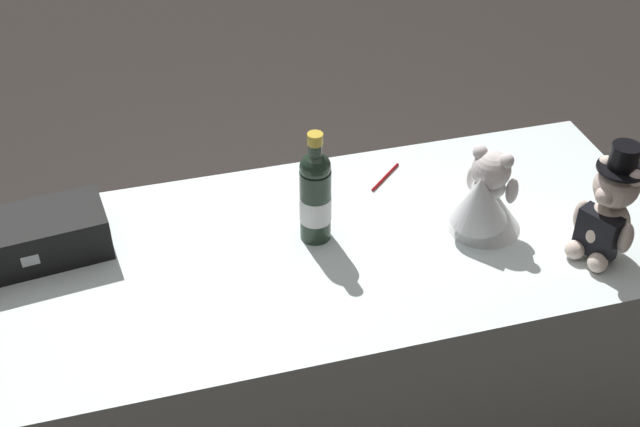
{
  "coord_description": "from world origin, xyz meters",
  "views": [
    {
      "loc": [
        -0.4,
        -1.46,
        1.99
      ],
      "look_at": [
        0.0,
        0.0,
        0.82
      ],
      "focal_mm": 46.49,
      "sensor_mm": 36.0,
      "label": 1
    }
  ],
  "objects_px": {
    "signing_pen": "(386,176)",
    "gift_case_black": "(35,238)",
    "champagne_bottle": "(316,195)",
    "teddy_bear_groom": "(608,212)",
    "teddy_bear_bride": "(485,198)"
  },
  "relations": [
    {
      "from": "signing_pen",
      "to": "gift_case_black",
      "type": "xyz_separation_m",
      "value": [
        -0.89,
        -0.09,
        0.05
      ]
    },
    {
      "from": "champagne_bottle",
      "to": "gift_case_black",
      "type": "relative_size",
      "value": 0.84
    },
    {
      "from": "signing_pen",
      "to": "teddy_bear_groom",
      "type": "bearing_deg",
      "value": -48.62
    },
    {
      "from": "signing_pen",
      "to": "gift_case_black",
      "type": "relative_size",
      "value": 0.32
    },
    {
      "from": "teddy_bear_bride",
      "to": "champagne_bottle",
      "type": "distance_m",
      "value": 0.4
    },
    {
      "from": "teddy_bear_groom",
      "to": "champagne_bottle",
      "type": "bearing_deg",
      "value": 158.87
    },
    {
      "from": "signing_pen",
      "to": "teddy_bear_bride",
      "type": "bearing_deg",
      "value": -60.57
    },
    {
      "from": "teddy_bear_bride",
      "to": "signing_pen",
      "type": "bearing_deg",
      "value": 119.43
    },
    {
      "from": "teddy_bear_groom",
      "to": "teddy_bear_bride",
      "type": "xyz_separation_m",
      "value": [
        -0.23,
        0.16,
        -0.03
      ]
    },
    {
      "from": "teddy_bear_groom",
      "to": "champagne_bottle",
      "type": "height_order",
      "value": "teddy_bear_groom"
    },
    {
      "from": "teddy_bear_bride",
      "to": "teddy_bear_groom",
      "type": "bearing_deg",
      "value": -35.27
    },
    {
      "from": "champagne_bottle",
      "to": "gift_case_black",
      "type": "bearing_deg",
      "value": 171.1
    },
    {
      "from": "champagne_bottle",
      "to": "signing_pen",
      "type": "distance_m",
      "value": 0.33
    },
    {
      "from": "champagne_bottle",
      "to": "teddy_bear_groom",
      "type": "bearing_deg",
      "value": -21.13
    },
    {
      "from": "teddy_bear_groom",
      "to": "gift_case_black",
      "type": "height_order",
      "value": "teddy_bear_groom"
    }
  ]
}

